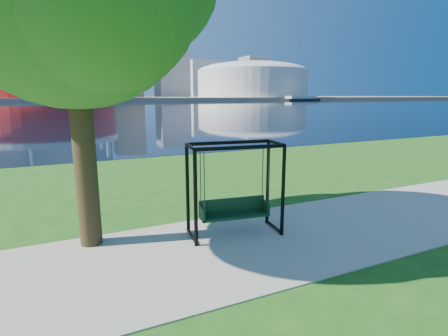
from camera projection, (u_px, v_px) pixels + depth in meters
ground at (216, 241)px, 8.31m from camera, size 900.00×900.00×0.00m
path at (224, 249)px, 7.86m from camera, size 120.00×4.00×0.03m
river at (70, 107)px, 98.66m from camera, size 900.00×180.00×0.02m
far_bank at (61, 98)px, 279.16m from camera, size 900.00×228.00×2.00m
stadium at (42, 77)px, 209.40m from camera, size 83.00×83.00×32.00m
arena at (252, 79)px, 269.46m from camera, size 84.00×84.00×26.56m
skyline at (51, 54)px, 282.11m from camera, size 392.00×66.00×96.50m
swing at (234, 191)px, 8.52m from camera, size 2.35×1.26×2.30m
barge at (301, 98)px, 231.43m from camera, size 29.85×12.00×2.90m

